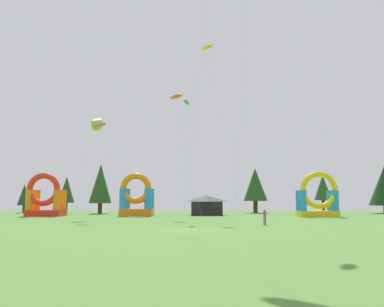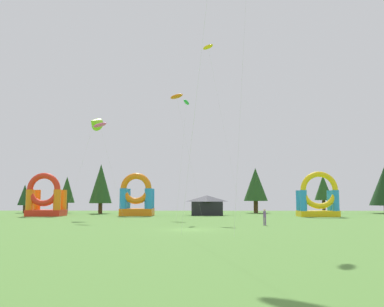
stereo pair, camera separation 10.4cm
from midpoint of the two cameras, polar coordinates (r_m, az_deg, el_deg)
ground_plane at (r=39.29m, az=-0.40°, el=-10.25°), size 120.00×120.00×0.00m
kite_green_parafoil at (r=56.78m, az=-0.82°, el=6.89°), size 1.58×6.71×16.04m
kite_orange_parafoil at (r=68.80m, az=-2.17°, el=7.68°), size 5.40×4.45×19.71m
kite_pink_parafoil at (r=58.29m, az=-12.37°, el=3.76°), size 4.91×2.25×13.13m
kite_lime_delta at (r=64.74m, az=-13.11°, el=4.08°), size 5.60×2.82×15.22m
kite_yellow_parafoil at (r=66.54m, az=2.11°, el=14.08°), size 5.44×4.64×26.32m
person_left_edge at (r=46.29m, az=9.71°, el=-8.25°), size 0.36×0.36×1.73m
inflatable_orange_dome at (r=71.07m, az=-7.52°, el=-6.25°), size 5.35×4.49×7.03m
inflatable_yellow_castle at (r=72.93m, az=-19.23°, el=-5.97°), size 5.62×4.23×6.97m
inflatable_blue_arch at (r=69.87m, az=16.58°, el=-6.04°), size 6.06×3.80×7.07m
festival_tent at (r=72.38m, az=1.96°, el=-6.99°), size 5.19×4.11×3.36m
tree_row_0 at (r=90.18m, az=-21.71°, el=-5.20°), size 2.60×2.60×5.62m
tree_row_1 at (r=87.12m, az=-16.59°, el=-4.72°), size 3.13×3.13×7.15m
tree_row_2 at (r=82.19m, az=-12.27°, el=-4.00°), size 4.25×4.25×9.36m
tree_row_3 at (r=84.53m, az=8.48°, el=-4.17°), size 4.71×4.71×8.85m
tree_row_4 at (r=84.63m, az=17.20°, el=-4.45°), size 3.38×3.38×7.29m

